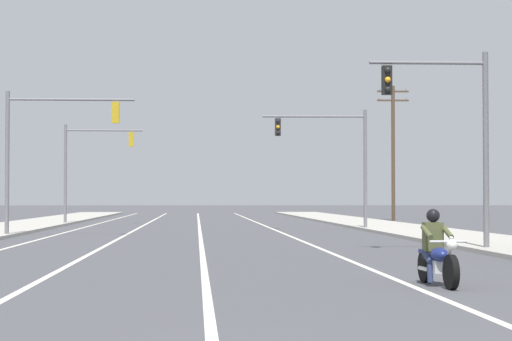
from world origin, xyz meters
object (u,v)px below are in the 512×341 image
object	(u,v)px
traffic_signal_mid_right	(335,150)
utility_pole_right_far	(393,148)
traffic_signal_near_right	(453,122)
traffic_signal_near_left	(45,140)
motorcycle_with_rider	(437,255)
traffic_signal_mid_left	(88,159)

from	to	relation	value
traffic_signal_mid_right	utility_pole_right_far	world-z (taller)	utility_pole_right_far
traffic_signal_near_right	traffic_signal_near_left	size ratio (longest dim) A/B	1.00
motorcycle_with_rider	traffic_signal_mid_right	xyz separation A→B (m)	(2.58, 31.27, 3.54)
motorcycle_with_rider	traffic_signal_near_left	bearing A→B (deg)	115.15
motorcycle_with_rider	traffic_signal_mid_right	world-z (taller)	traffic_signal_mid_right
traffic_signal_near_right	traffic_signal_mid_left	size ratio (longest dim) A/B	1.00
utility_pole_right_far	traffic_signal_mid_right	bearing A→B (deg)	-109.81
traffic_signal_near_right	motorcycle_with_rider	bearing A→B (deg)	-106.66
motorcycle_with_rider	traffic_signal_near_right	world-z (taller)	traffic_signal_near_right
traffic_signal_near_right	traffic_signal_near_left	world-z (taller)	same
traffic_signal_mid_right	traffic_signal_near_left	bearing A→B (deg)	-149.85
traffic_signal_near_left	traffic_signal_mid_right	size ratio (longest dim) A/B	1.00
motorcycle_with_rider	utility_pole_right_far	world-z (taller)	utility_pole_right_far
traffic_signal_near_right	traffic_signal_mid_left	world-z (taller)	same
traffic_signal_mid_right	utility_pole_right_far	size ratio (longest dim) A/B	0.64
traffic_signal_mid_left	utility_pole_right_far	xyz separation A→B (m)	(20.89, 8.45, 1.17)
traffic_signal_near_left	traffic_signal_mid_left	bearing A→B (deg)	90.87
motorcycle_with_rider	traffic_signal_near_right	size ratio (longest dim) A/B	0.35
motorcycle_with_rider	traffic_signal_near_left	distance (m)	26.09
traffic_signal_near_right	traffic_signal_mid_right	xyz separation A→B (m)	(-0.81, 19.95, 0.11)
motorcycle_with_rider	traffic_signal_mid_left	xyz separation A→B (m)	(-11.27, 42.36, 3.51)
traffic_signal_mid_right	traffic_signal_mid_left	world-z (taller)	same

